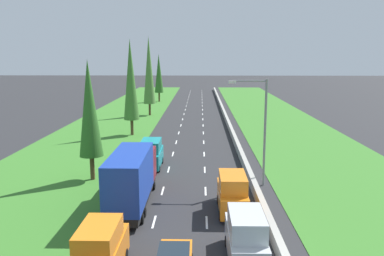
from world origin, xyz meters
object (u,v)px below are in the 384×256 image
silver_van_right_lane (246,237)px  street_light_mast (261,125)px  poplar_tree_second (89,109)px  poplar_tree_fourth (149,70)px  teal_van_left_lane (151,154)px  poplar_tree_fifth (159,74)px  orange_van_right_lane (232,193)px  orange_van_left_lane (101,251)px  poplar_tree_third (131,80)px  blue_box_truck_left_lane (132,177)px

silver_van_right_lane → street_light_mast: size_ratio=0.54×
street_light_mast → silver_van_right_lane: bearing=-101.7°
poplar_tree_second → poplar_tree_fourth: (0.26, 37.59, 1.84)m
poplar_tree_second → teal_van_left_lane: bearing=38.8°
poplar_tree_fourth → poplar_tree_fifth: bearing=91.3°
silver_van_right_lane → orange_van_right_lane: same height
orange_van_left_lane → teal_van_left_lane: (0.12, 19.12, 0.00)m
orange_van_right_lane → poplar_tree_third: (-11.69, 26.63, 6.20)m
orange_van_right_lane → teal_van_left_lane: same height
poplar_tree_second → poplar_tree_fourth: bearing=89.6°
orange_van_left_lane → teal_van_left_lane: 19.12m
silver_van_right_lane → poplar_tree_fifth: bearing=99.6°
poplar_tree_fourth → poplar_tree_fifth: poplar_tree_fourth is taller
blue_box_truck_left_lane → silver_van_right_lane: size_ratio=1.92×
poplar_tree_fourth → blue_box_truck_left_lane: bearing=-84.3°
teal_van_left_lane → poplar_tree_fourth: poplar_tree_fourth is taller
poplar_tree_second → poplar_tree_third: poplar_tree_third is taller
silver_van_right_lane → teal_van_left_lane: same height
poplar_tree_second → poplar_tree_fifth: 58.87m
poplar_tree_second → poplar_tree_fifth: poplar_tree_fifth is taller
orange_van_right_lane → poplar_tree_second: bearing=149.3°
orange_van_left_lane → poplar_tree_fourth: bearing=94.7°
blue_box_truck_left_lane → poplar_tree_third: 26.55m
orange_van_left_lane → poplar_tree_fifth: (-4.87, 74.16, 5.24)m
poplar_tree_third → poplar_tree_fifth: size_ratio=1.17×
silver_van_right_lane → street_light_mast: (2.59, 12.45, 3.83)m
orange_van_right_lane → blue_box_truck_left_lane: bearing=171.8°
teal_van_left_lane → poplar_tree_third: poplar_tree_third is taller
orange_van_right_lane → poplar_tree_second: poplar_tree_second is taller
orange_van_right_lane → teal_van_left_lane: 12.91m
street_light_mast → poplar_tree_fourth: bearing=110.3°
silver_van_right_lane → poplar_tree_third: size_ratio=0.37×
poplar_tree_second → street_light_mast: 14.66m
silver_van_right_lane → poplar_tree_second: (-11.98, 13.65, 4.95)m
orange_van_left_lane → poplar_tree_fourth: size_ratio=0.34×
silver_van_right_lane → poplar_tree_fifth: (-12.21, 72.52, 5.24)m
orange_van_right_lane → poplar_tree_third: bearing=113.7°
poplar_tree_third → street_light_mast: poplar_tree_third is taller
street_light_mast → teal_van_left_lane: bearing=152.9°
poplar_tree_third → blue_box_truck_left_lane: bearing=-80.0°
orange_van_left_lane → teal_van_left_lane: size_ratio=1.00×
orange_van_right_lane → poplar_tree_second: 14.58m
blue_box_truck_left_lane → street_light_mast: size_ratio=1.04×
orange_van_left_lane → poplar_tree_fourth: 53.49m
poplar_tree_fourth → street_light_mast: size_ratio=1.58×
orange_van_right_lane → street_light_mast: bearing=64.5°
silver_van_right_lane → poplar_tree_fourth: (-11.72, 51.23, 6.78)m
blue_box_truck_left_lane → poplar_tree_second: size_ratio=0.89×
teal_van_left_lane → street_light_mast: street_light_mast is taller
poplar_tree_fourth → orange_van_right_lane: bearing=-75.5°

